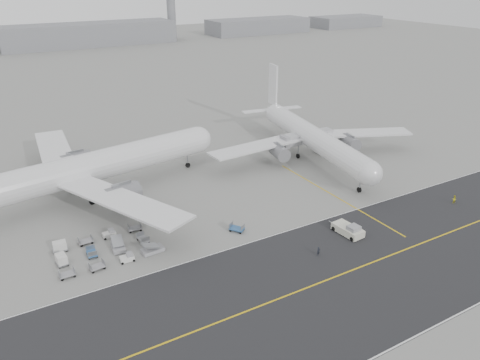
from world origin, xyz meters
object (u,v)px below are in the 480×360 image
ground_crew_b (454,199)px  jet_bridge (308,138)px  control_tower (171,15)px  airliner_a (83,169)px  ground_crew_a (318,251)px  pushback_tug (348,230)px  airliner_b (311,136)px

ground_crew_b → jet_bridge: bearing=-52.2°
control_tower → ground_crew_b: control_tower is taller
airliner_a → ground_crew_a: (29.24, -43.14, -5.77)m
pushback_tug → control_tower: bearing=69.3°
pushback_tug → ground_crew_b: bearing=-7.6°
control_tower → pushback_tug: (-78.50, -273.82, -15.32)m
ground_crew_a → control_tower: bearing=68.3°
control_tower → pushback_tug: control_tower is taller
jet_bridge → ground_crew_b: (8.90, -39.10, -3.40)m
control_tower → airliner_a: control_tower is taller
control_tower → ground_crew_a: control_tower is taller
airliner_b → airliner_a: bearing=-175.3°
jet_bridge → ground_crew_b: jet_bridge is taller
jet_bridge → ground_crew_a: jet_bridge is taller
pushback_tug → ground_crew_b: 28.19m
airliner_a → pushback_tug: 56.10m
pushback_tug → ground_crew_a: bearing=-167.7°
pushback_tug → ground_crew_a: pushback_tug is taller
airliner_b → ground_crew_a: size_ratio=34.22×
control_tower → jet_bridge: size_ratio=1.92×
control_tower → ground_crew_b: 280.24m
ground_crew_a → pushback_tug: bearing=13.0°
airliner_a → ground_crew_a: airliner_a is taller
ground_crew_a → airliner_b: bearing=49.9°
jet_bridge → ground_crew_b: 40.24m
control_tower → airliner_a: 261.47m
airliner_b → ground_crew_a: (-27.78, -38.11, -4.91)m
airliner_b → pushback_tug: size_ratio=7.20×
jet_bridge → airliner_b: bearing=-109.2°
control_tower → ground_crew_b: bearing=-100.4°
pushback_tug → jet_bridge: jet_bridge is taller
airliner_a → pushback_tug: (38.66, -40.26, -5.69)m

